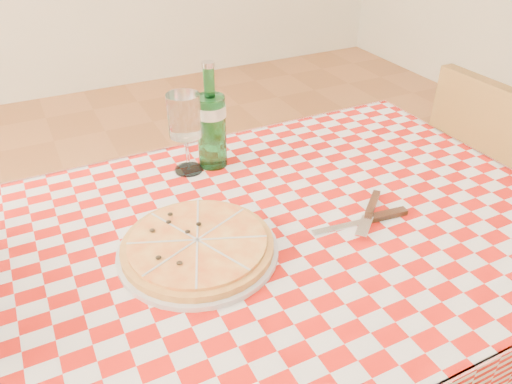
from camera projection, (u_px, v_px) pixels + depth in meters
dining_table at (276, 262)px, 1.12m from camera, size 1.20×0.80×0.75m
tablecloth at (277, 228)px, 1.07m from camera, size 1.30×0.90×0.01m
chair_near at (497, 210)px, 1.50m from camera, size 0.43×0.43×0.94m
pizza_plate at (198, 245)px, 0.98m from camera, size 0.42×0.42×0.04m
water_bottle at (211, 116)px, 1.22m from camera, size 0.09×0.09×0.27m
wine_glass at (186, 134)px, 1.21m from camera, size 0.10×0.10×0.20m
cutlery at (368, 217)px, 1.07m from camera, size 0.30×0.27×0.03m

